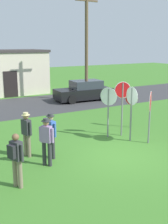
% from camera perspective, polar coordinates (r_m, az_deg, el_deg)
% --- Properties ---
extents(ground_plane, '(80.00, 80.00, 0.00)m').
position_cam_1_polar(ground_plane, '(11.11, 7.40, -8.75)').
color(ground_plane, '#3D7528').
extents(street_asphalt, '(60.00, 6.40, 0.01)m').
position_cam_1_polar(street_asphalt, '(20.04, -11.03, 1.32)').
color(street_asphalt, '#38383A').
rests_on(street_asphalt, ground).
extents(building_background, '(7.05, 4.09, 3.72)m').
position_cam_1_polar(building_background, '(25.12, -16.02, 7.82)').
color(building_background, beige).
rests_on(building_background, ground).
extents(utility_pole, '(1.80, 0.24, 7.77)m').
position_cam_1_polar(utility_pole, '(20.98, 0.50, 13.30)').
color(utility_pole, brown).
rests_on(utility_pole, ground).
extents(parked_car_on_street, '(4.41, 2.23, 1.51)m').
position_cam_1_polar(parked_car_on_street, '(21.42, -0.01, 4.23)').
color(parked_car_on_street, black).
rests_on(parked_car_on_street, ground).
extents(stop_sign_rear_right, '(0.40, 0.73, 2.33)m').
position_cam_1_polar(stop_sign_rear_right, '(12.73, 4.98, 1.80)').
color(stop_sign_rear_right, slate).
rests_on(stop_sign_rear_right, ground).
extents(stop_sign_center_cluster, '(0.71, 0.30, 2.56)m').
position_cam_1_polar(stop_sign_center_cluster, '(12.99, 7.82, 2.61)').
color(stop_sign_center_cluster, slate).
rests_on(stop_sign_center_cluster, ground).
extents(stop_sign_leaning_right, '(0.07, 0.79, 2.44)m').
position_cam_1_polar(stop_sign_leaning_right, '(12.34, 9.65, 1.61)').
color(stop_sign_leaning_right, slate).
rests_on(stop_sign_leaning_right, ground).
extents(stop_sign_nearest, '(0.30, 0.65, 1.88)m').
position_cam_1_polar(stop_sign_nearest, '(14.47, 9.56, 1.75)').
color(stop_sign_nearest, slate).
rests_on(stop_sign_nearest, ground).
extents(stop_sign_leaning_left, '(0.66, 0.59, 2.28)m').
position_cam_1_polar(stop_sign_leaning_left, '(12.22, 13.31, 0.84)').
color(stop_sign_leaning_left, slate).
rests_on(stop_sign_leaning_left, ground).
extents(person_in_teal, '(0.40, 0.46, 1.74)m').
position_cam_1_polar(person_in_teal, '(9.90, -7.63, -5.51)').
color(person_in_teal, '#2D2D33').
rests_on(person_in_teal, ground).
extents(person_in_blue, '(0.33, 0.54, 1.74)m').
position_cam_1_polar(person_in_blue, '(10.84, -11.61, -3.96)').
color(person_in_blue, '#7A6B56').
rests_on(person_in_blue, ground).
extents(person_holding_notes, '(0.32, 0.55, 1.74)m').
position_cam_1_polar(person_holding_notes, '(10.53, -6.76, -4.30)').
color(person_holding_notes, '#2D2D33').
rests_on(person_holding_notes, ground).
extents(person_with_sunhat, '(0.45, 0.53, 1.69)m').
position_cam_1_polar(person_with_sunhat, '(8.60, -13.65, -8.83)').
color(person_with_sunhat, '#7A6B56').
rests_on(person_with_sunhat, ground).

